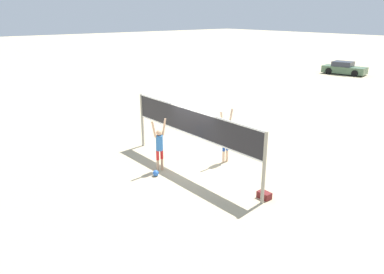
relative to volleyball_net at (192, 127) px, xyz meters
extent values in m
plane|color=#C6B28C|center=(0.00, 0.00, -1.77)|extent=(200.00, 200.00, 0.00)
cylinder|color=gray|center=(-3.67, 0.00, -0.52)|extent=(0.12, 0.12, 2.50)
cylinder|color=gray|center=(3.67, 0.00, -0.52)|extent=(0.12, 0.12, 2.50)
cube|color=black|center=(0.00, 0.00, 0.20)|extent=(7.23, 0.02, 1.06)
cube|color=white|center=(0.00, 0.00, 0.70)|extent=(7.23, 0.03, 0.06)
cube|color=white|center=(0.00, 0.00, -0.31)|extent=(7.23, 0.03, 0.06)
cylinder|color=tan|center=(-0.73, -1.16, -1.53)|extent=(0.11, 0.11, 0.47)
cylinder|color=red|center=(-0.73, -1.16, -1.10)|extent=(0.12, 0.12, 0.39)
cylinder|color=tan|center=(-0.73, -0.96, -1.53)|extent=(0.11, 0.11, 0.47)
cylinder|color=red|center=(-0.73, -0.96, -1.10)|extent=(0.12, 0.12, 0.39)
cylinder|color=#3372BF|center=(-0.73, -1.06, -0.60)|extent=(0.28, 0.28, 0.61)
sphere|color=tan|center=(-0.73, -1.06, -0.18)|extent=(0.24, 0.24, 0.24)
cylinder|color=tan|center=(-0.73, -1.30, 0.00)|extent=(0.08, 0.22, 0.68)
cylinder|color=tan|center=(-0.73, -0.82, 0.00)|extent=(0.08, 0.22, 0.68)
cylinder|color=beige|center=(0.28, 1.69, -1.51)|extent=(0.11, 0.11, 0.51)
cylinder|color=#1E47A5|center=(0.28, 1.69, -1.05)|extent=(0.12, 0.12, 0.42)
cylinder|color=beige|center=(0.28, 1.49, -1.51)|extent=(0.11, 0.11, 0.51)
cylinder|color=#1E47A5|center=(0.28, 1.49, -1.05)|extent=(0.12, 0.12, 0.42)
cylinder|color=beige|center=(0.28, 1.59, -0.52)|extent=(0.28, 0.28, 0.65)
sphere|color=beige|center=(0.28, 1.59, -0.06)|extent=(0.25, 0.25, 0.25)
cylinder|color=beige|center=(0.28, 1.84, 0.14)|extent=(0.08, 0.23, 0.73)
cylinder|color=beige|center=(0.28, 1.34, 0.14)|extent=(0.08, 0.23, 0.73)
sphere|color=blue|center=(-0.38, -1.51, -1.65)|extent=(0.23, 0.23, 0.23)
cube|color=maroon|center=(3.50, 0.32, -1.65)|extent=(0.46, 0.30, 0.23)
cube|color=#4C6B4C|center=(-9.12, 27.66, -1.30)|extent=(4.44, 2.54, 0.68)
cube|color=#2D333D|center=(-9.33, 27.62, -0.72)|extent=(2.16, 1.94, 0.49)
cylinder|color=black|center=(-8.02, 28.73, -1.45)|extent=(0.67, 0.34, 0.64)
cylinder|color=black|center=(-7.69, 27.11, -1.45)|extent=(0.67, 0.34, 0.64)
cylinder|color=black|center=(-10.56, 28.21, -1.45)|extent=(0.67, 0.34, 0.64)
cylinder|color=black|center=(-10.23, 26.59, -1.45)|extent=(0.67, 0.34, 0.64)
camera|label=1|loc=(10.80, -8.83, 4.25)|focal=35.00mm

